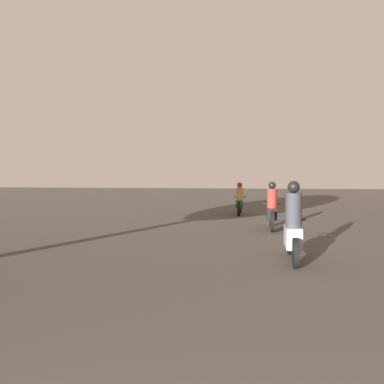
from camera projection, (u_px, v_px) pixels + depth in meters
The scene contains 3 objects.
motorcycle_silver at pixel (293, 229), 7.52m from camera, with size 0.60×1.83×1.62m.
motorcycle_black at pixel (272, 210), 12.18m from camera, with size 0.60×2.07×1.56m.
motorcycle_green at pixel (240, 201), 17.20m from camera, with size 0.60×2.10×1.48m.
Camera 1 is at (0.30, -0.01, 1.67)m, focal length 35.00 mm.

